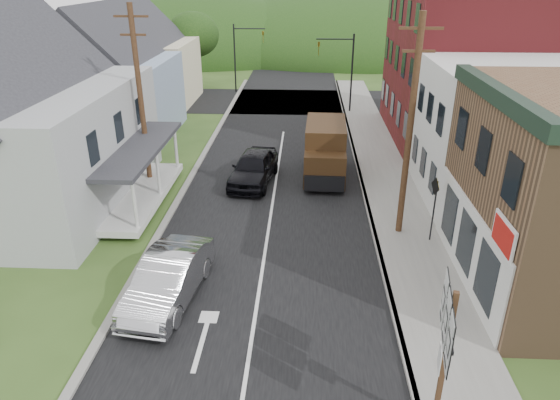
# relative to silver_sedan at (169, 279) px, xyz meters

# --- Properties ---
(ground) EXTENTS (120.00, 120.00, 0.00)m
(ground) POSITION_rel_silver_sedan_xyz_m (3.00, 1.66, -0.81)
(ground) COLOR #2D4719
(ground) RESTS_ON ground
(road) EXTENTS (9.00, 90.00, 0.02)m
(road) POSITION_rel_silver_sedan_xyz_m (3.00, 11.66, -0.81)
(road) COLOR black
(road) RESTS_ON ground
(cross_road) EXTENTS (60.00, 9.00, 0.02)m
(cross_road) POSITION_rel_silver_sedan_xyz_m (3.00, 28.66, -0.81)
(cross_road) COLOR black
(cross_road) RESTS_ON ground
(sidewalk_right) EXTENTS (2.80, 55.00, 0.15)m
(sidewalk_right) POSITION_rel_silver_sedan_xyz_m (8.90, 9.66, -0.74)
(sidewalk_right) COLOR slate
(sidewalk_right) RESTS_ON ground
(curb_right) EXTENTS (0.20, 55.00, 0.15)m
(curb_right) POSITION_rel_silver_sedan_xyz_m (7.55, 9.66, -0.74)
(curb_right) COLOR slate
(curb_right) RESTS_ON ground
(curb_left) EXTENTS (0.30, 55.00, 0.12)m
(curb_left) POSITION_rel_silver_sedan_xyz_m (-1.65, 9.66, -0.75)
(curb_left) COLOR slate
(curb_left) RESTS_ON ground
(storefront_white) EXTENTS (8.00, 7.00, 6.50)m
(storefront_white) POSITION_rel_silver_sedan_xyz_m (14.30, 9.16, 2.44)
(storefront_white) COLOR silver
(storefront_white) RESTS_ON ground
(storefront_red) EXTENTS (8.00, 12.00, 10.00)m
(storefront_red) POSITION_rel_silver_sedan_xyz_m (14.30, 18.66, 4.19)
(storefront_red) COLOR maroon
(storefront_red) RESTS_ON ground
(house_gray) EXTENTS (10.20, 12.24, 8.35)m
(house_gray) POSITION_rel_silver_sedan_xyz_m (-9.00, 7.66, 3.42)
(house_gray) COLOR #A3A7A8
(house_gray) RESTS_ON ground
(house_blue) EXTENTS (7.14, 8.16, 7.28)m
(house_blue) POSITION_rel_silver_sedan_xyz_m (-8.00, 18.66, 2.88)
(house_blue) COLOR #7E90AC
(house_blue) RESTS_ON ground
(house_cream) EXTENTS (7.14, 8.16, 7.28)m
(house_cream) POSITION_rel_silver_sedan_xyz_m (-8.50, 27.66, 2.88)
(house_cream) COLOR beige
(house_cream) RESTS_ON ground
(utility_pole_right) EXTENTS (1.60, 0.26, 9.00)m
(utility_pole_right) POSITION_rel_silver_sedan_xyz_m (8.60, 5.16, 3.84)
(utility_pole_right) COLOR #472D19
(utility_pole_right) RESTS_ON ground
(utility_pole_left) EXTENTS (1.60, 0.26, 9.00)m
(utility_pole_left) POSITION_rel_silver_sedan_xyz_m (-3.50, 9.66, 3.84)
(utility_pole_left) COLOR #472D19
(utility_pole_left) RESTS_ON ground
(traffic_signal_right) EXTENTS (2.87, 0.20, 6.00)m
(traffic_signal_right) POSITION_rel_silver_sedan_xyz_m (7.30, 25.16, 2.95)
(traffic_signal_right) COLOR black
(traffic_signal_right) RESTS_ON ground
(traffic_signal_left) EXTENTS (2.87, 0.20, 6.00)m
(traffic_signal_left) POSITION_rel_silver_sedan_xyz_m (-1.30, 32.16, 2.95)
(traffic_signal_left) COLOR black
(traffic_signal_left) RESTS_ON ground
(tree_left_c) EXTENTS (5.80, 5.80, 8.41)m
(tree_left_c) POSITION_rel_silver_sedan_xyz_m (-16.00, 21.66, 5.13)
(tree_left_c) COLOR #382616
(tree_left_c) RESTS_ON ground
(tree_left_d) EXTENTS (4.80, 4.80, 6.94)m
(tree_left_d) POSITION_rel_silver_sedan_xyz_m (-6.00, 33.66, 4.07)
(tree_left_d) COLOR #382616
(tree_left_d) RESTS_ON ground
(forested_ridge) EXTENTS (90.00, 30.00, 16.00)m
(forested_ridge) POSITION_rel_silver_sedan_xyz_m (3.00, 56.66, -0.81)
(forested_ridge) COLOR black
(forested_ridge) RESTS_ON ground
(silver_sedan) EXTENTS (2.35, 5.11, 1.62)m
(silver_sedan) POSITION_rel_silver_sedan_xyz_m (0.00, 0.00, 0.00)
(silver_sedan) COLOR #A1A1A5
(silver_sedan) RESTS_ON ground
(dark_sedan) EXTENTS (2.65, 5.17, 1.68)m
(dark_sedan) POSITION_rel_silver_sedan_xyz_m (1.84, 10.48, 0.03)
(dark_sedan) COLOR black
(dark_sedan) RESTS_ON ground
(delivery_van) EXTENTS (2.32, 5.27, 2.91)m
(delivery_van) POSITION_rel_silver_sedan_xyz_m (5.60, 11.55, 0.66)
(delivery_van) COLOR black
(delivery_van) RESTS_ON ground
(route_sign_cluster) EXTENTS (0.47, 2.22, 3.93)m
(route_sign_cluster) POSITION_rel_silver_sedan_xyz_m (7.74, -4.95, 1.88)
(route_sign_cluster) COLOR #472D19
(route_sign_cluster) RESTS_ON sidewalk_right
(warning_sign) EXTENTS (0.18, 0.76, 2.78)m
(warning_sign) POSITION_rel_silver_sedan_xyz_m (9.73, 4.42, 1.12)
(warning_sign) COLOR black
(warning_sign) RESTS_ON sidewalk_right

